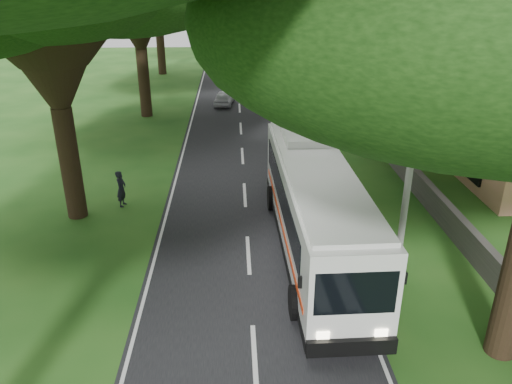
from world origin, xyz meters
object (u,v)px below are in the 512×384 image
at_px(pole_near, 409,177).
at_px(distant_car_a, 224,98).
at_px(pole_far, 288,37).
at_px(coach_bus, 315,206).
at_px(distant_car_c, 242,50).
at_px(pole_mid, 317,71).
at_px(pedestrian, 121,189).
at_px(distant_car_b, 213,56).

distance_m(pole_near, distant_car_a, 28.28).
height_order(pole_far, coach_bus, pole_far).
distance_m(pole_far, distant_car_c, 16.18).
xyz_separation_m(coach_bus, distant_car_c, (-1.90, 52.80, -1.30)).
distance_m(pole_mid, pedestrian, 17.69).
height_order(pole_far, distant_car_a, pole_far).
xyz_separation_m(pole_near, distant_car_c, (-4.70, 55.10, -3.42)).
relative_size(pole_near, distant_car_b, 1.98).
xyz_separation_m(pole_near, pole_mid, (0.00, 20.00, 0.00)).
height_order(pole_far, distant_car_b, pole_far).
bearing_deg(pedestrian, distant_car_a, -3.09).
bearing_deg(coach_bus, pole_far, 84.57).
bearing_deg(distant_car_c, pole_mid, 116.29).
height_order(coach_bus, distant_car_b, coach_bus).
relative_size(distant_car_a, pedestrian, 1.98).
bearing_deg(distant_car_b, pole_far, -31.91).
bearing_deg(distant_car_a, pole_far, -110.57).
bearing_deg(pedestrian, pole_far, -9.14).
height_order(pole_near, pole_far, same).
height_order(pole_mid, pedestrian, pole_mid).
bearing_deg(distant_car_b, pole_near, -62.48).
distance_m(pole_mid, coach_bus, 18.05).
relative_size(distant_car_a, distant_car_c, 0.72).
distance_m(coach_bus, pedestrian, 10.04).
bearing_deg(pole_mid, pole_far, 90.00).
bearing_deg(pole_near, distant_car_b, 99.64).
bearing_deg(pole_far, pole_near, -90.00).
xyz_separation_m(distant_car_b, pedestrian, (-3.08, -43.03, 0.22)).
distance_m(distant_car_b, pedestrian, 43.14).
xyz_separation_m(distant_car_a, distant_car_b, (-1.69, 22.83, 0.05)).
height_order(pole_mid, pole_far, same).
xyz_separation_m(pole_far, distant_car_c, (-4.70, 15.10, -3.42)).
bearing_deg(pole_mid, distant_car_b, 105.79).
height_order(pole_mid, coach_bus, pole_mid).
distance_m(pole_far, distant_car_b, 13.62).
bearing_deg(pole_mid, pole_near, -90.00).
distance_m(pole_far, coach_bus, 37.87).
bearing_deg(pedestrian, distant_car_c, 2.06).
height_order(pole_near, pedestrian, pole_near).
height_order(pole_mid, distant_car_a, pole_mid).
bearing_deg(distant_car_c, distant_car_b, 71.63).
height_order(distant_car_b, pedestrian, pedestrian).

